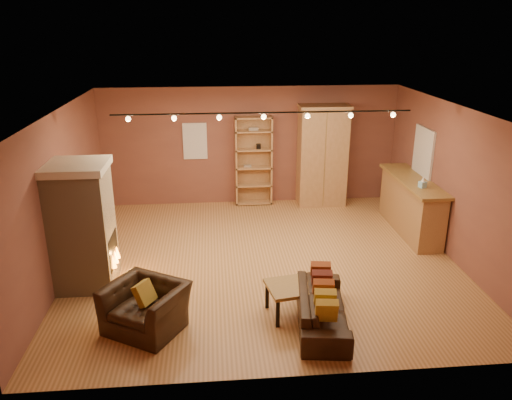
{
  "coord_description": "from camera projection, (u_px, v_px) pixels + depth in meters",
  "views": [
    {
      "loc": [
        -0.9,
        -8.33,
        4.2
      ],
      "look_at": [
        -0.13,
        0.2,
        1.13
      ],
      "focal_mm": 35.0,
      "sensor_mm": 36.0,
      "label": 1
    }
  ],
  "objects": [
    {
      "name": "armchair",
      "position": [
        145.0,
        300.0,
        7.09
      ],
      "size": [
        1.26,
        1.13,
        0.92
      ],
      "rotation": [
        0.0,
        0.0,
        -0.54
      ],
      "color": "black",
      "rests_on": "floor"
    },
    {
      "name": "floor",
      "position": [
        264.0,
        260.0,
        9.3
      ],
      "size": [
        7.0,
        7.0,
        0.0
      ],
      "primitive_type": "plane",
      "color": "#9E6A38",
      "rests_on": "ground"
    },
    {
      "name": "fireplace",
      "position": [
        83.0,
        226.0,
        8.13
      ],
      "size": [
        1.01,
        0.98,
        2.12
      ],
      "color": "tan",
      "rests_on": "floor"
    },
    {
      "name": "back_wall",
      "position": [
        250.0,
        146.0,
        11.88
      ],
      "size": [
        7.0,
        0.02,
        2.8
      ],
      "primitive_type": "cube",
      "color": "brown",
      "rests_on": "floor"
    },
    {
      "name": "coffee_table",
      "position": [
        289.0,
        290.0,
        7.45
      ],
      "size": [
        0.75,
        0.75,
        0.49
      ],
      "rotation": [
        0.0,
        0.0,
        0.18
      ],
      "color": "olive",
      "rests_on": "floor"
    },
    {
      "name": "left_wall",
      "position": [
        62.0,
        195.0,
        8.53
      ],
      "size": [
        0.02,
        6.5,
        2.8
      ],
      "primitive_type": "cube",
      "color": "brown",
      "rests_on": "floor"
    },
    {
      "name": "loveseat",
      "position": [
        323.0,
        302.0,
        7.24
      ],
      "size": [
        0.75,
        1.81,
        0.74
      ],
      "rotation": [
        0.0,
        0.0,
        1.44
      ],
      "color": "black",
      "rests_on": "floor"
    },
    {
      "name": "right_wall",
      "position": [
        454.0,
        184.0,
        9.13
      ],
      "size": [
        0.02,
        6.5,
        2.8
      ],
      "primitive_type": "cube",
      "color": "brown",
      "rests_on": "floor"
    },
    {
      "name": "bookcase",
      "position": [
        253.0,
        160.0,
        11.88
      ],
      "size": [
        0.87,
        0.34,
        2.13
      ],
      "color": "tan",
      "rests_on": "floor"
    },
    {
      "name": "bar_counter",
      "position": [
        411.0,
        205.0,
        10.41
      ],
      "size": [
        0.64,
        2.41,
        1.15
      ],
      "color": "#A97F4E",
      "rests_on": "floor"
    },
    {
      "name": "track_rail",
      "position": [
        264.0,
        115.0,
        8.58
      ],
      "size": [
        5.2,
        0.09,
        0.13
      ],
      "color": "black",
      "rests_on": "ceiling"
    },
    {
      "name": "ceiling",
      "position": [
        265.0,
        110.0,
        8.36
      ],
      "size": [
        7.0,
        7.0,
        0.0
      ],
      "primitive_type": "plane",
      "rotation": [
        3.14,
        0.0,
        0.0
      ],
      "color": "brown",
      "rests_on": "back_wall"
    },
    {
      "name": "tissue_box",
      "position": [
        423.0,
        183.0,
        9.67
      ],
      "size": [
        0.15,
        0.15,
        0.22
      ],
      "rotation": [
        0.0,
        0.0,
        0.3
      ],
      "color": "#8DC6E1",
      "rests_on": "bar_counter"
    },
    {
      "name": "right_window",
      "position": [
        423.0,
        152.0,
        10.35
      ],
      "size": [
        0.05,
        0.9,
        1.0
      ],
      "primitive_type": "cube",
      "color": "silver",
      "rests_on": "right_wall"
    },
    {
      "name": "back_window",
      "position": [
        195.0,
        141.0,
        11.7
      ],
      "size": [
        0.56,
        0.04,
        0.86
      ],
      "primitive_type": "cube",
      "color": "silver",
      "rests_on": "back_wall"
    },
    {
      "name": "armoire",
      "position": [
        322.0,
        156.0,
        11.8
      ],
      "size": [
        1.18,
        0.67,
        2.4
      ],
      "color": "tan",
      "rests_on": "floor"
    }
  ]
}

